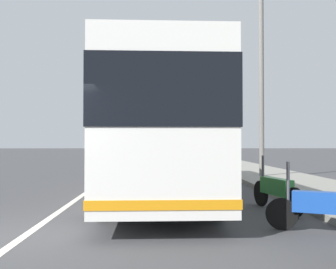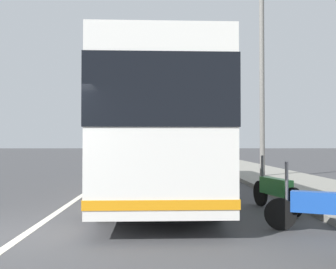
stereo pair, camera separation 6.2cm
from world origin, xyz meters
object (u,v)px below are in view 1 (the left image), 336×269
Objects in this scene: car_oncoming at (118,150)px; car_behind_bus at (152,151)px; motorcycle_mid_row at (326,207)px; utility_pole at (261,81)px; coach_bus at (157,128)px; motorcycle_by_tree at (276,190)px.

car_oncoming is 7.09m from car_behind_bus.
motorcycle_mid_row is 0.43× the size of car_oncoming.
car_oncoming reaches higher than car_behind_bus.
utility_pole reaches higher than car_behind_bus.
coach_bus is 2.68× the size of car_behind_bus.
coach_bus is 5.83× the size of motorcycle_mid_row.
motorcycle_by_tree is at bearing -176.55° from car_behind_bus.
utility_pole reaches higher than motorcycle_by_tree.
motorcycle_mid_row is 36.93m from car_behind_bus.
motorcycle_by_tree is (-2.60, -2.77, -1.53)m from coach_bus.
motorcycle_mid_row is 11.34m from utility_pole.
motorcycle_by_tree is (2.32, 0.16, 0.02)m from motorcycle_mid_row.
car_oncoming is at bearing 35.55° from car_behind_bus.
motorcycle_mid_row is 0.46× the size of car_behind_bus.
motorcycle_by_tree is 34.60m from car_behind_bus.
coach_bus is at bearing 178.93° from car_behind_bus.
coach_bus reaches higher than motorcycle_mid_row.
utility_pole is at bearing -73.67° from motorcycle_mid_row.
motorcycle_mid_row is 0.89× the size of motorcycle_by_tree.
car_oncoming is 33.44m from utility_pole.
motorcycle_by_tree is at bearing -134.23° from coach_bus.
motorcycle_mid_row is 0.22× the size of utility_pole.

